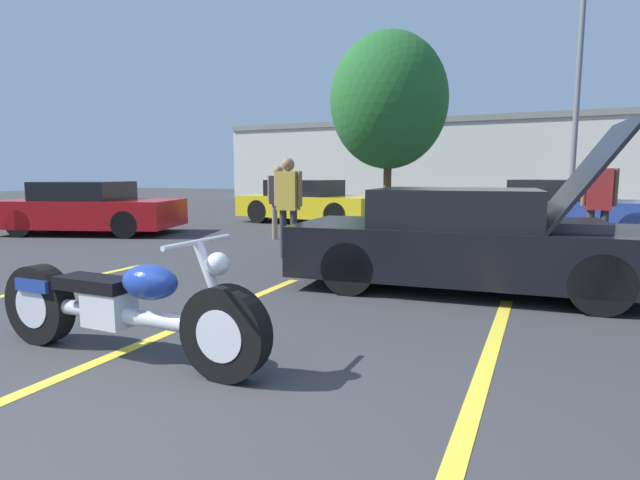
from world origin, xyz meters
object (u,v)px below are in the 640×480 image
show_car_hood_open (470,241)px  parked_car_mid_left_row (309,203)px  spectator_near_motorcycle (278,196)px  parked_car_left_row (91,209)px  spectator_by_show_car (599,198)px  motorcycle (122,309)px  light_pole (581,69)px  tree_background (389,101)px  spectator_midground (288,199)px  parked_car_mid_right_row (568,210)px

show_car_hood_open → parked_car_mid_left_row: bearing=123.7°
spectator_near_motorcycle → parked_car_left_row: bearing=-169.2°
spectator_by_show_car → motorcycle: bearing=-119.7°
light_pole → parked_car_mid_left_row: bearing=-139.5°
tree_background → spectator_midground: (1.94, -12.16, -3.29)m
parked_car_mid_left_row → motorcycle: bearing=-65.7°
show_car_hood_open → parked_car_mid_right_row: size_ratio=0.94×
parked_car_mid_left_row → spectator_near_motorcycle: (1.03, -3.63, 0.34)m
parked_car_mid_right_row → parked_car_left_row: parked_car_mid_right_row is taller
show_car_hood_open → spectator_midground: 3.32m
show_car_hood_open → spectator_by_show_car: show_car_hood_open is taller
show_car_hood_open → parked_car_left_row: bearing=160.7°
parked_car_mid_left_row → spectator_near_motorcycle: 3.79m
light_pole → parked_car_mid_left_row: light_pole is taller
spectator_midground → spectator_near_motorcycle: bearing=122.9°
light_pole → motorcycle: (-3.71, -16.47, -4.48)m
show_car_hood_open → motorcycle: bearing=-125.2°
light_pole → parked_car_left_row: size_ratio=2.03×
parked_car_mid_right_row → spectator_near_motorcycle: bearing=-141.1°
tree_background → spectator_near_motorcycle: (0.59, -10.07, -3.35)m
parked_car_mid_right_row → show_car_hood_open: bearing=-89.5°
show_car_hood_open → spectator_by_show_car: 3.29m
spectator_midground → parked_car_left_row: bearing=168.6°
spectator_by_show_car → light_pole: bearing=89.6°
show_car_hood_open → parked_car_mid_right_row: 6.18m
parked_car_mid_right_row → parked_car_mid_left_row: 6.81m
tree_background → parked_car_mid_left_row: bearing=-93.8°
parked_car_mid_right_row → spectator_midground: 6.63m
motorcycle → spectator_by_show_car: spectator_by_show_car is taller
light_pole → tree_background: light_pole is taller
spectator_by_show_car → spectator_midground: (-4.70, -1.75, -0.03)m
parked_car_mid_left_row → spectator_near_motorcycle: size_ratio=2.71×
light_pole → spectator_midground: (-4.77, -11.82, -3.88)m
parked_car_mid_right_row → spectator_by_show_car: (0.31, -3.20, 0.41)m
spectator_by_show_car → parked_car_left_row: bearing=-177.1°
spectator_by_show_car → spectator_midground: bearing=-159.6°
tree_background → show_car_hood_open: tree_background is taller
light_pole → parked_car_mid_left_row: size_ratio=2.08×
motorcycle → parked_car_left_row: 9.17m
parked_car_mid_left_row → parked_car_left_row: (-3.61, -4.52, -0.01)m
spectator_near_motorcycle → spectator_midground: bearing=-57.1°
parked_car_mid_left_row → spectator_midground: size_ratio=2.56×
light_pole → motorcycle: light_pole is taller
tree_background → parked_car_left_row: (-4.05, -10.96, -3.70)m
tree_background → spectator_midground: bearing=-80.9°
spectator_midground → light_pole: bearing=68.0°
parked_car_mid_right_row → spectator_by_show_car: spectator_by_show_car is taller
parked_car_mid_left_row → parked_car_left_row: 5.78m
tree_background → parked_car_mid_right_row: tree_background is taller
spectator_midground → show_car_hood_open: bearing=-19.5°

